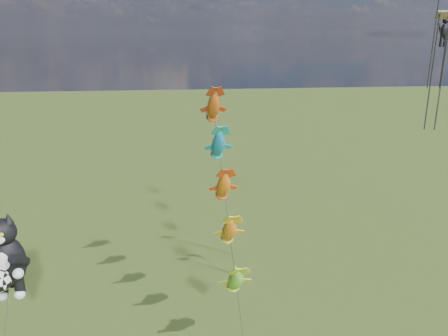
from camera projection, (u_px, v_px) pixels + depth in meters
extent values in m
ellipsoid|color=black|center=(7.00, 261.00, 26.41)|extent=(2.47, 2.10, 3.33)
ellipsoid|color=black|center=(1.00, 232.00, 25.73)|extent=(1.93, 1.78, 1.69)
cone|color=black|center=(8.00, 218.00, 25.53)|extent=(0.64, 0.64, 0.62)
ellipsoid|color=white|center=(1.00, 263.00, 25.58)|extent=(1.08, 0.50, 1.37)
sphere|color=gold|center=(1.00, 235.00, 25.00)|extent=(0.25, 0.25, 0.25)
sphere|color=white|center=(18.00, 274.00, 25.56)|extent=(0.62, 0.62, 0.62)
sphere|color=white|center=(2.00, 295.00, 26.86)|extent=(0.67, 0.67, 0.67)
sphere|color=white|center=(20.00, 294.00, 26.98)|extent=(0.67, 0.67, 0.67)
cylinder|color=black|center=(226.00, 204.00, 30.22)|extent=(1.04, 15.80, 17.49)
ellipsoid|color=green|center=(236.00, 280.00, 28.08)|extent=(1.13, 2.70, 2.77)
ellipsoid|color=red|center=(229.00, 231.00, 29.44)|extent=(1.13, 2.70, 2.77)
ellipsoid|color=#F2A519|center=(224.00, 186.00, 30.80)|extent=(1.13, 2.70, 2.77)
ellipsoid|color=blue|center=(218.00, 145.00, 32.17)|extent=(1.13, 2.70, 2.77)
ellipsoid|color=orange|center=(213.00, 107.00, 33.53)|extent=(1.13, 2.70, 2.77)
cube|color=green|center=(444.00, 15.00, 26.06)|extent=(1.01, 0.78, 0.50)
cylinder|color=black|center=(431.00, 75.00, 27.08)|extent=(0.08, 0.08, 7.14)
cylinder|color=black|center=(441.00, 75.00, 27.15)|extent=(0.08, 0.08, 7.14)
cylinder|color=black|center=(436.00, 22.00, 28.90)|extent=(0.08, 0.08, 9.03)
cylinder|color=black|center=(447.00, 22.00, 28.99)|extent=(0.08, 0.08, 9.03)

